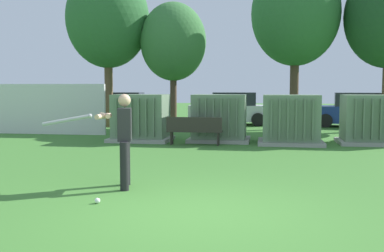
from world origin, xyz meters
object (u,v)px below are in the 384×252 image
at_px(parked_car_left_of_center, 232,110).
at_px(transformer_west, 141,118).
at_px(transformer_mid_west, 219,119).
at_px(transformer_mid_east, 291,120).
at_px(park_bench, 194,129).
at_px(parked_car_leftmost, 119,109).
at_px(parked_car_right_of_center, 355,111).
at_px(sports_ball, 97,201).
at_px(batter, 122,136).
at_px(transformer_east, 371,120).

bearing_deg(parked_car_left_of_center, transformer_west, -109.11).
relative_size(transformer_mid_west, transformer_mid_east, 1.00).
relative_size(transformer_mid_west, park_bench, 1.17).
height_order(park_bench, parked_car_leftmost, parked_car_leftmost).
bearing_deg(parked_car_leftmost, parked_car_right_of_center, 1.65).
bearing_deg(parked_car_right_of_center, transformer_mid_east, -114.76).
bearing_deg(parked_car_right_of_center, parked_car_left_of_center, 176.86).
distance_m(park_bench, parked_car_left_of_center, 8.52).
relative_size(transformer_mid_east, sports_ball, 23.33).
xyz_separation_m(transformer_mid_west, transformer_mid_east, (2.39, -0.41, 0.00)).
bearing_deg(batter, parked_car_right_of_center, 64.88).
xyz_separation_m(park_bench, sports_ball, (-0.40, -7.59, -0.49)).
relative_size(batter, parked_car_left_of_center, 0.41).
bearing_deg(transformer_east, parked_car_leftmost, 148.65).
height_order(transformer_west, parked_car_right_of_center, same).
bearing_deg(parked_car_right_of_center, park_bench, -128.37).
relative_size(parked_car_leftmost, parked_car_right_of_center, 0.99).
distance_m(transformer_mid_east, transformer_east, 2.66).
bearing_deg(parked_car_leftmost, transformer_east, -31.35).
xyz_separation_m(parked_car_leftmost, parked_car_right_of_center, (11.56, 0.33, 0.00)).
xyz_separation_m(park_bench, batter, (-0.36, -6.40, 0.44)).
height_order(transformer_mid_west, sports_ball, transformer_mid_west).
xyz_separation_m(park_bench, parked_car_left_of_center, (0.60, 8.49, 0.22)).
height_order(transformer_mid_west, park_bench, transformer_mid_west).
distance_m(park_bench, batter, 6.43).
height_order(parked_car_leftmost, parked_car_left_of_center, same).
xyz_separation_m(transformer_west, park_bench, (2.03, -0.91, -0.25)).
height_order(transformer_west, sports_ball, transformer_west).
relative_size(transformer_east, sports_ball, 23.33).
xyz_separation_m(transformer_east, park_bench, (-5.69, -1.27, -0.25)).
xyz_separation_m(transformer_west, parked_car_leftmost, (-3.06, 6.93, -0.04)).
bearing_deg(batter, transformer_mid_east, 64.52).
xyz_separation_m(transformer_mid_west, parked_car_left_of_center, (-0.09, 7.27, -0.04)).
height_order(transformer_mid_east, parked_car_leftmost, same).
bearing_deg(parked_car_leftmost, transformer_mid_east, -40.68).
bearing_deg(parked_car_leftmost, parked_car_left_of_center, 6.58).
height_order(transformer_mid_west, transformer_mid_east, same).
height_order(transformer_mid_east, sports_ball, transformer_mid_east).
relative_size(transformer_mid_east, parked_car_leftmost, 0.49).
xyz_separation_m(transformer_mid_east, batter, (-3.44, -7.22, 0.19)).
distance_m(transformer_east, parked_car_left_of_center, 8.84).
relative_size(transformer_east, park_bench, 1.17).
xyz_separation_m(transformer_mid_east, sports_ball, (-3.47, -8.41, -0.74)).
relative_size(park_bench, batter, 1.03).
relative_size(sports_ball, parked_car_right_of_center, 0.02).
height_order(sports_ball, parked_car_leftmost, parked_car_leftmost).
xyz_separation_m(sports_ball, parked_car_left_of_center, (0.99, 16.08, 0.71)).
bearing_deg(transformer_west, parked_car_leftmost, 113.83).
relative_size(parked_car_left_of_center, parked_car_right_of_center, 0.98).
bearing_deg(transformer_east, sports_ball, -124.53).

